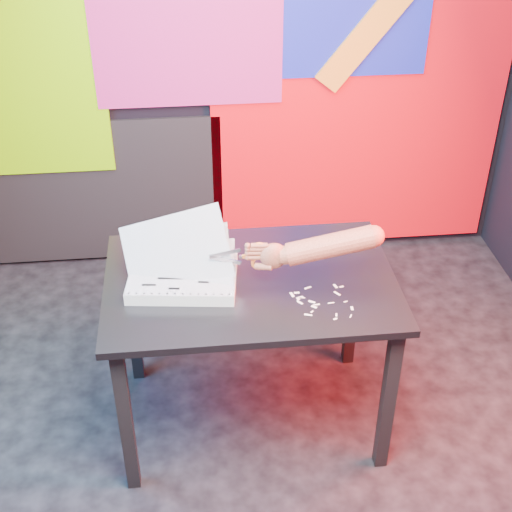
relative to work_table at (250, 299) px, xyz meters
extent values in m
cube|color=black|center=(0.07, -0.15, -0.65)|extent=(3.00, 3.00, 0.01)
cube|color=black|center=(0.07, 1.35, 0.70)|extent=(3.00, 0.01, 2.70)
cube|color=red|center=(0.72, 1.32, 0.20)|extent=(1.60, 0.02, 1.60)
cube|color=#1A26B8|center=(0.62, 1.30, 0.80)|extent=(0.85, 0.02, 0.75)
cube|color=#C2277A|center=(-0.18, 1.30, 0.70)|extent=(0.95, 0.02, 0.80)
cube|color=#81E300|center=(-0.98, 1.30, 0.45)|extent=(0.75, 0.02, 1.00)
cube|color=black|center=(-0.68, 1.32, -0.20)|extent=(1.30, 0.02, 0.85)
cube|color=#262626|center=(-0.50, -0.32, -0.29)|extent=(0.05, 0.05, 0.72)
cube|color=#262626|center=(-0.51, 0.31, -0.29)|extent=(0.05, 0.05, 0.72)
cube|color=#262626|center=(0.51, -0.31, -0.29)|extent=(0.05, 0.05, 0.72)
cube|color=#262626|center=(0.50, 0.32, -0.29)|extent=(0.05, 0.05, 0.72)
cube|color=#373739|center=(0.00, 0.00, 0.08)|extent=(1.13, 0.76, 0.03)
cube|color=beige|center=(-0.26, 0.00, 0.12)|extent=(0.44, 0.35, 0.05)
cube|color=white|center=(-0.26, 0.00, 0.15)|extent=(0.44, 0.34, 0.00)
cube|color=white|center=(-0.26, 0.00, 0.15)|extent=(0.42, 0.33, 0.12)
cube|color=white|center=(-0.27, 0.02, 0.18)|extent=(0.40, 0.28, 0.21)
cube|color=white|center=(-0.28, 0.03, 0.22)|extent=(0.43, 0.21, 0.30)
cylinder|color=black|center=(-0.46, -0.11, 0.15)|extent=(0.01, 0.01, 0.00)
cylinder|color=black|center=(-0.43, -0.11, 0.15)|extent=(0.01, 0.01, 0.00)
cylinder|color=black|center=(-0.40, -0.12, 0.15)|extent=(0.01, 0.01, 0.00)
cylinder|color=black|center=(-0.37, -0.12, 0.15)|extent=(0.01, 0.01, 0.00)
cylinder|color=black|center=(-0.35, -0.12, 0.15)|extent=(0.01, 0.01, 0.00)
cylinder|color=black|center=(-0.32, -0.13, 0.15)|extent=(0.01, 0.01, 0.00)
cylinder|color=black|center=(-0.29, -0.13, 0.15)|extent=(0.01, 0.01, 0.00)
cylinder|color=black|center=(-0.26, -0.13, 0.15)|extent=(0.01, 0.01, 0.00)
cylinder|color=black|center=(-0.23, -0.14, 0.15)|extent=(0.01, 0.01, 0.00)
cylinder|color=black|center=(-0.20, -0.14, 0.15)|extent=(0.01, 0.01, 0.00)
cylinder|color=black|center=(-0.18, -0.14, 0.15)|extent=(0.01, 0.01, 0.00)
cylinder|color=black|center=(-0.15, -0.15, 0.15)|extent=(0.01, 0.01, 0.00)
cylinder|color=black|center=(-0.12, -0.15, 0.15)|extent=(0.01, 0.01, 0.00)
cylinder|color=black|center=(-0.09, -0.15, 0.15)|extent=(0.01, 0.01, 0.00)
cylinder|color=black|center=(-0.42, 0.16, 0.15)|extent=(0.01, 0.01, 0.00)
cylinder|color=black|center=(-0.40, 0.16, 0.15)|extent=(0.01, 0.01, 0.00)
cylinder|color=black|center=(-0.37, 0.16, 0.15)|extent=(0.01, 0.01, 0.00)
cylinder|color=black|center=(-0.34, 0.15, 0.15)|extent=(0.01, 0.01, 0.00)
cylinder|color=black|center=(-0.31, 0.15, 0.15)|extent=(0.01, 0.01, 0.00)
cylinder|color=black|center=(-0.28, 0.14, 0.15)|extent=(0.01, 0.01, 0.00)
cylinder|color=black|center=(-0.26, 0.14, 0.15)|extent=(0.01, 0.01, 0.00)
cylinder|color=black|center=(-0.23, 0.14, 0.15)|extent=(0.01, 0.01, 0.00)
cylinder|color=black|center=(-0.20, 0.13, 0.15)|extent=(0.01, 0.01, 0.00)
cylinder|color=black|center=(-0.17, 0.13, 0.15)|extent=(0.01, 0.01, 0.00)
cylinder|color=black|center=(-0.14, 0.13, 0.15)|extent=(0.01, 0.01, 0.00)
cylinder|color=black|center=(-0.12, 0.12, 0.15)|extent=(0.01, 0.01, 0.00)
cylinder|color=black|center=(-0.09, 0.12, 0.15)|extent=(0.01, 0.01, 0.00)
cylinder|color=black|center=(-0.06, 0.12, 0.15)|extent=(0.01, 0.01, 0.00)
cube|color=black|center=(-0.35, 0.07, 0.15)|extent=(0.08, 0.02, 0.00)
cube|color=black|center=(-0.23, 0.03, 0.15)|extent=(0.05, 0.02, 0.00)
cube|color=black|center=(-0.31, -0.03, 0.15)|extent=(0.10, 0.02, 0.00)
cube|color=black|center=(-0.18, -0.07, 0.15)|extent=(0.04, 0.02, 0.00)
cube|color=black|center=(-0.39, -0.07, 0.15)|extent=(0.05, 0.02, 0.00)
cube|color=black|center=(-0.20, 0.08, 0.15)|extent=(0.06, 0.02, 0.00)
cube|color=black|center=(-0.29, -0.10, 0.15)|extent=(0.04, 0.02, 0.00)
cube|color=#AEAFB0|center=(-0.10, -0.03, 0.24)|extent=(0.12, 0.01, 0.05)
cube|color=#AEAFB0|center=(-0.10, -0.03, 0.21)|extent=(0.12, 0.01, 0.05)
cylinder|color=#AEAFB0|center=(-0.04, -0.03, 0.23)|extent=(0.01, 0.01, 0.01)
cube|color=#D15E1F|center=(-0.02, -0.04, 0.22)|extent=(0.05, 0.01, 0.02)
cube|color=#D15E1F|center=(-0.02, -0.04, 0.23)|extent=(0.05, 0.01, 0.02)
torus|color=#D15E1F|center=(0.03, -0.04, 0.26)|extent=(0.06, 0.02, 0.06)
torus|color=#D15E1F|center=(0.03, -0.04, 0.20)|extent=(0.06, 0.02, 0.06)
ellipsoid|color=#B76143|center=(0.08, -0.04, 0.23)|extent=(0.10, 0.06, 0.11)
cylinder|color=#B76143|center=(0.03, -0.04, 0.22)|extent=(0.08, 0.03, 0.02)
cylinder|color=#B76143|center=(0.03, -0.04, 0.24)|extent=(0.08, 0.03, 0.02)
cylinder|color=#B76143|center=(0.03, -0.04, 0.26)|extent=(0.07, 0.03, 0.02)
cylinder|color=#B76143|center=(0.03, -0.04, 0.28)|extent=(0.06, 0.03, 0.02)
cylinder|color=#B76143|center=(0.05, -0.05, 0.19)|extent=(0.07, 0.05, 0.03)
cylinder|color=#B76143|center=(0.14, -0.05, 0.23)|extent=(0.07, 0.08, 0.07)
cylinder|color=#B76143|center=(0.29, -0.06, 0.27)|extent=(0.34, 0.11, 0.16)
sphere|color=#B76143|center=(0.45, -0.07, 0.31)|extent=(0.08, 0.08, 0.08)
cube|color=silver|center=(0.35, -0.22, 0.10)|extent=(0.01, 0.02, 0.00)
cube|color=silver|center=(0.34, -0.09, 0.10)|extent=(0.02, 0.01, 0.00)
cube|color=silver|center=(0.22, -0.20, 0.10)|extent=(0.02, 0.02, 0.00)
cube|color=silver|center=(0.21, -0.17, 0.10)|extent=(0.03, 0.02, 0.00)
cube|color=silver|center=(0.34, -0.18, 0.10)|extent=(0.02, 0.01, 0.00)
cube|color=silver|center=(0.32, -0.08, 0.10)|extent=(0.02, 0.03, 0.00)
cube|color=silver|center=(0.20, -0.23, 0.10)|extent=(0.01, 0.01, 0.00)
cube|color=silver|center=(0.29, -0.25, 0.10)|extent=(0.01, 0.02, 0.00)
cube|color=silver|center=(0.23, -0.19, 0.10)|extent=(0.02, 0.01, 0.00)
cube|color=silver|center=(0.19, -0.24, 0.10)|extent=(0.03, 0.02, 0.00)
cube|color=silver|center=(0.32, -0.13, 0.10)|extent=(0.02, 0.03, 0.00)
cube|color=silver|center=(0.21, -0.08, 0.10)|extent=(0.03, 0.02, 0.00)
cube|color=silver|center=(0.17, -0.15, 0.10)|extent=(0.01, 0.01, 0.00)
cube|color=silver|center=(0.17, -0.17, 0.10)|extent=(0.02, 0.02, 0.00)
cube|color=silver|center=(0.28, -0.18, 0.10)|extent=(0.02, 0.01, 0.00)
cube|color=silver|center=(0.17, -0.14, 0.10)|extent=(0.03, 0.02, 0.00)
cube|color=silver|center=(0.15, -0.12, 0.10)|extent=(0.02, 0.03, 0.00)
cube|color=silver|center=(0.17, -0.11, 0.10)|extent=(0.02, 0.01, 0.00)
cube|color=silver|center=(0.28, -0.28, 0.10)|extent=(0.02, 0.01, 0.00)
cube|color=silver|center=(0.34, -0.27, 0.10)|extent=(0.01, 0.02, 0.00)
cube|color=silver|center=(0.18, -0.14, 0.10)|extent=(0.02, 0.01, 0.00)
camera|label=1|loc=(-0.21, -2.23, 1.71)|focal=50.00mm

